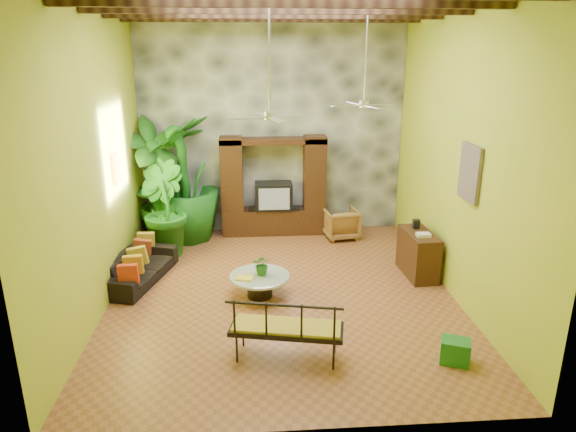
{
  "coord_description": "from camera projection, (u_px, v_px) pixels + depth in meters",
  "views": [
    {
      "loc": [
        -0.51,
        -8.31,
        4.19
      ],
      "look_at": [
        0.12,
        0.2,
        1.38
      ],
      "focal_mm": 32.0,
      "sensor_mm": 36.0,
      "label": 1
    }
  ],
  "objects": [
    {
      "name": "entertainment_center",
      "position": [
        274.0,
        194.0,
        11.89
      ],
      "size": [
        2.4,
        0.55,
        2.3
      ],
      "color": "black",
      "rests_on": "ground"
    },
    {
      "name": "tall_plant_a",
      "position": [
        155.0,
        181.0,
        11.24
      ],
      "size": [
        1.78,
        1.66,
        2.8
      ],
      "primitive_type": "imported",
      "rotation": [
        0.0,
        0.0,
        0.6
      ],
      "color": "#1D5616",
      "rests_on": "ground"
    },
    {
      "name": "ceiling_fan_front",
      "position": [
        270.0,
        102.0,
        7.76
      ],
      "size": [
        1.28,
        1.28,
        1.86
      ],
      "color": "silver",
      "rests_on": "ceiling"
    },
    {
      "name": "left_wall",
      "position": [
        95.0,
        158.0,
        8.23
      ],
      "size": [
        0.02,
        7.0,
        5.0
      ],
      "primitive_type": "cube",
      "color": "#98B629",
      "rests_on": "ground"
    },
    {
      "name": "centerpiece_plant",
      "position": [
        262.0,
        265.0,
        8.94
      ],
      "size": [
        0.37,
        0.33,
        0.38
      ],
      "primitive_type": "imported",
      "rotation": [
        0.0,
        0.0,
        -0.12
      ],
      "color": "#205B18",
      "rests_on": "coffee_table"
    },
    {
      "name": "tall_plant_c",
      "position": [
        184.0,
        179.0,
        11.43
      ],
      "size": [
        2.07,
        2.07,
        2.81
      ],
      "primitive_type": "imported",
      "rotation": [
        0.0,
        0.0,
        4.31
      ],
      "color": "#185C18",
      "rests_on": "ground"
    },
    {
      "name": "tall_plant_b",
      "position": [
        163.0,
        209.0,
        10.67
      ],
      "size": [
        1.39,
        1.4,
        1.99
      ],
      "primitive_type": "imported",
      "rotation": [
        0.0,
        0.0,
        2.3
      ],
      "color": "#1E681B",
      "rests_on": "ground"
    },
    {
      "name": "wall_art_painting",
      "position": [
        470.0,
        173.0,
        8.14
      ],
      "size": [
        0.06,
        0.7,
        0.9
      ],
      "primitive_type": "cube",
      "color": "#255089",
      "rests_on": "right_wall"
    },
    {
      "name": "yellow_tray",
      "position": [
        245.0,
        278.0,
        8.82
      ],
      "size": [
        0.31,
        0.25,
        0.03
      ],
      "primitive_type": "cube",
      "rotation": [
        0.0,
        0.0,
        -0.22
      ],
      "color": "#CFCB16",
      "rests_on": "coffee_table"
    },
    {
      "name": "back_wall",
      "position": [
        272.0,
        125.0,
        11.76
      ],
      "size": [
        6.0,
        0.02,
        5.0
      ],
      "primitive_type": "cube",
      "color": "#98B629",
      "rests_on": "ground"
    },
    {
      "name": "iron_bench",
      "position": [
        287.0,
        327.0,
        7.06
      ],
      "size": [
        1.65,
        0.88,
        0.57
      ],
      "rotation": [
        0.0,
        0.0,
        -0.2
      ],
      "color": "black",
      "rests_on": "ground"
    },
    {
      "name": "sofa",
      "position": [
        139.0,
        267.0,
        9.61
      ],
      "size": [
        1.24,
        2.05,
        0.56
      ],
      "primitive_type": "imported",
      "rotation": [
        0.0,
        0.0,
        1.29
      ],
      "color": "black",
      "rests_on": "ground"
    },
    {
      "name": "wall_art_mask",
      "position": [
        116.0,
        169.0,
        9.31
      ],
      "size": [
        0.06,
        0.32,
        0.55
      ],
      "primitive_type": "cube",
      "color": "gold",
      "rests_on": "left_wall"
    },
    {
      "name": "stone_accent_wall",
      "position": [
        272.0,
        125.0,
        11.7
      ],
      "size": [
        5.98,
        0.1,
        4.98
      ],
      "primitive_type": "cube",
      "color": "#3D4045",
      "rests_on": "ground"
    },
    {
      "name": "right_wall",
      "position": [
        459.0,
        153.0,
        8.65
      ],
      "size": [
        0.02,
        7.0,
        5.0
      ],
      "primitive_type": "cube",
      "color": "#98B629",
      "rests_on": "ground"
    },
    {
      "name": "side_console",
      "position": [
        418.0,
        254.0,
        9.82
      ],
      "size": [
        0.55,
        1.11,
        0.86
      ],
      "primitive_type": "cube",
      "rotation": [
        0.0,
        0.0,
        0.06
      ],
      "color": "#311B0F",
      "rests_on": "ground"
    },
    {
      "name": "wicker_armchair",
      "position": [
        341.0,
        224.0,
        11.79
      ],
      "size": [
        0.82,
        0.84,
        0.68
      ],
      "primitive_type": "imported",
      "rotation": [
        0.0,
        0.0,
        3.28
      ],
      "color": "#985E37",
      "rests_on": "ground"
    },
    {
      "name": "ceiling_beams",
      "position": [
        281.0,
        6.0,
        7.73
      ],
      "size": [
        5.95,
        5.36,
        0.22
      ],
      "color": "#392412",
      "rests_on": "ceiling"
    },
    {
      "name": "green_bin",
      "position": [
        455.0,
        351.0,
        7.13
      ],
      "size": [
        0.48,
        0.42,
        0.35
      ],
      "primitive_type": "cube",
      "rotation": [
        0.0,
        0.0,
        -0.38
      ],
      "color": "#1D6E37",
      "rests_on": "ground"
    },
    {
      "name": "ceiling_fan_back",
      "position": [
        364.0,
        93.0,
        9.41
      ],
      "size": [
        1.28,
        1.28,
        1.86
      ],
      "color": "silver",
      "rests_on": "ceiling"
    },
    {
      "name": "ground",
      "position": [
        282.0,
        293.0,
        9.22
      ],
      "size": [
        7.0,
        7.0,
        0.0
      ],
      "primitive_type": "plane",
      "color": "brown",
      "rests_on": "ground"
    },
    {
      "name": "coffee_table",
      "position": [
        260.0,
        283.0,
        9.01
      ],
      "size": [
        1.06,
        1.06,
        0.4
      ],
      "rotation": [
        0.0,
        0.0,
        0.21
      ],
      "color": "black",
      "rests_on": "ground"
    }
  ]
}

